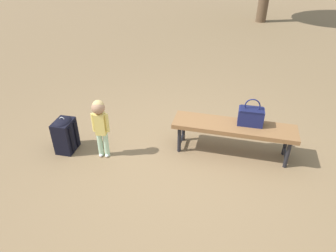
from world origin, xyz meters
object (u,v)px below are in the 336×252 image
child_standing (100,120)px  backpack_large (65,134)px  park_bench (234,129)px  handbag (251,116)px

child_standing → backpack_large: (0.53, -0.14, -0.29)m
child_standing → backpack_large: child_standing is taller
park_bench → backpack_large: size_ratio=3.15×
handbag → child_standing: bearing=1.4°
park_bench → handbag: 0.27m
park_bench → backpack_large: 2.27m
park_bench → child_standing: (1.73, 0.03, 0.16)m
park_bench → backpack_large: backpack_large is taller
handbag → park_bench: bearing=4.8°
park_bench → handbag: (-0.20, -0.02, 0.18)m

